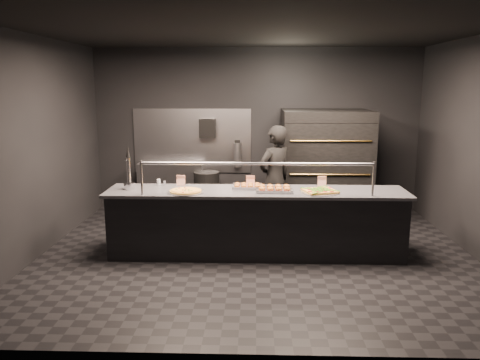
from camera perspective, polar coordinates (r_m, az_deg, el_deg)
The scene contains 15 objects.
room at distance 6.34m, azimuth 1.83°, elevation 3.93°, with size 6.04×6.00×3.00m.
service_counter at distance 6.51m, azimuth 1.98°, elevation -5.18°, with size 4.10×0.78×1.37m.
pizza_oven at distance 8.34m, azimuth 10.26°, elevation 1.90°, with size 1.50×1.23×1.91m.
prep_shelf at distance 8.90m, azimuth -8.40°, elevation -0.82°, with size 1.20×0.35×0.90m, color #99999E.
towel_dispenser at distance 8.70m, azimuth -3.97°, elevation 6.33°, with size 0.30×0.20×0.35m, color black.
fire_extinguisher at distance 8.73m, azimuth -0.32°, elevation 3.14°, with size 0.14×0.14×0.51m.
beer_tap at distance 6.60m, azimuth -13.37°, elevation 0.36°, with size 0.16×0.22×0.60m.
round_pizza at distance 6.31m, azimuth -6.65°, elevation -1.36°, with size 0.49×0.49×0.03m.
slider_tray_a at distance 6.53m, azimuth 0.87°, elevation -0.76°, with size 0.43×0.33×0.07m.
slider_tray_b at distance 6.35m, azimuth 4.21°, elevation -1.08°, with size 0.49×0.36×0.08m.
square_pizza at distance 6.35m, azimuth 9.71°, elevation -1.34°, with size 0.52×0.52×0.05m.
condiment_jar at distance 6.79m, azimuth -9.66°, elevation -0.30°, with size 0.13×0.05×0.09m.
tent_cards at distance 6.65m, azimuth 1.33°, elevation -0.09°, with size 2.13×0.04×0.15m.
trash_bin at distance 8.58m, azimuth -4.07°, elevation -1.59°, with size 0.47×0.47×0.78m, color black.
worker at distance 7.50m, azimuth 4.24°, elevation 0.13°, with size 0.63×0.41×1.71m, color black.
Camera 1 is at (-0.02, -6.23, 2.33)m, focal length 35.00 mm.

